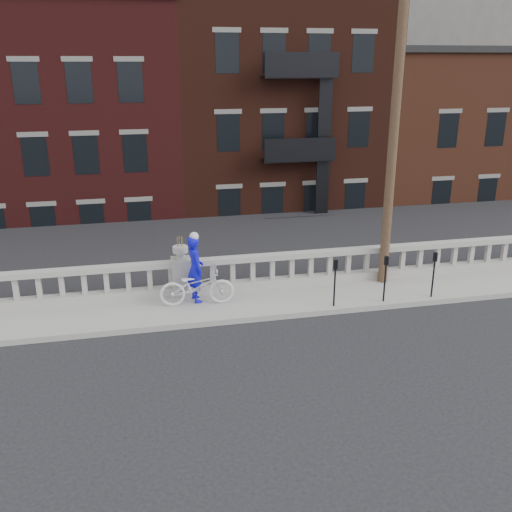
# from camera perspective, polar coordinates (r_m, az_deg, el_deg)

# --- Properties ---
(ground) EXTENTS (120.00, 120.00, 0.00)m
(ground) POSITION_cam_1_polar(r_m,az_deg,el_deg) (13.55, -5.75, -10.69)
(ground) COLOR black
(ground) RESTS_ON ground
(sidewalk) EXTENTS (32.00, 2.20, 0.15)m
(sidewalk) POSITION_cam_1_polar(r_m,az_deg,el_deg) (16.18, -7.06, -5.27)
(sidewalk) COLOR #99968E
(sidewalk) RESTS_ON ground
(balustrade) EXTENTS (28.00, 0.34, 1.03)m
(balustrade) POSITION_cam_1_polar(r_m,az_deg,el_deg) (16.84, -7.46, -2.21)
(balustrade) COLOR #99968E
(balustrade) RESTS_ON sidewalk
(planter_pedestal) EXTENTS (0.55, 0.55, 1.76)m
(planter_pedestal) POSITION_cam_1_polar(r_m,az_deg,el_deg) (16.77, -7.49, -1.61)
(planter_pedestal) COLOR #99968E
(planter_pedestal) RESTS_ON sidewalk
(lower_level) EXTENTS (80.00, 44.00, 20.80)m
(lower_level) POSITION_cam_1_polar(r_m,az_deg,el_deg) (35.04, -9.66, 12.12)
(lower_level) COLOR #605E59
(lower_level) RESTS_ON ground
(utility_pole) EXTENTS (1.60, 0.28, 10.00)m
(utility_pole) POSITION_cam_1_polar(r_m,az_deg,el_deg) (17.08, 13.75, 13.61)
(utility_pole) COLOR #422D1E
(utility_pole) RESTS_ON sidewalk
(parking_meter_b) EXTENTS (0.10, 0.09, 1.36)m
(parking_meter_b) POSITION_cam_1_polar(r_m,az_deg,el_deg) (15.90, 7.90, -2.17)
(parking_meter_b) COLOR black
(parking_meter_b) RESTS_ON sidewalk
(parking_meter_c) EXTENTS (0.10, 0.09, 1.36)m
(parking_meter_c) POSITION_cam_1_polar(r_m,az_deg,el_deg) (16.46, 12.82, -1.73)
(parking_meter_c) COLOR black
(parking_meter_c) RESTS_ON sidewalk
(parking_meter_d) EXTENTS (0.10, 0.09, 1.36)m
(parking_meter_d) POSITION_cam_1_polar(r_m,az_deg,el_deg) (17.13, 17.37, -1.30)
(parking_meter_d) COLOR black
(parking_meter_d) RESTS_ON sidewalk
(bicycle) EXTENTS (2.12, 0.85, 1.09)m
(bicycle) POSITION_cam_1_polar(r_m,az_deg,el_deg) (16.06, -5.93, -3.01)
(bicycle) COLOR silver
(bicycle) RESTS_ON sidewalk
(cyclist) EXTENTS (0.58, 0.78, 1.94)m
(cyclist) POSITION_cam_1_polar(r_m,az_deg,el_deg) (16.16, -6.10, -1.27)
(cyclist) COLOR #0F0DCA
(cyclist) RESTS_ON sidewalk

